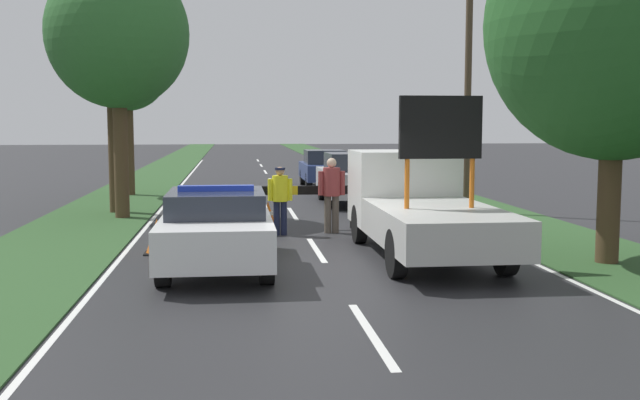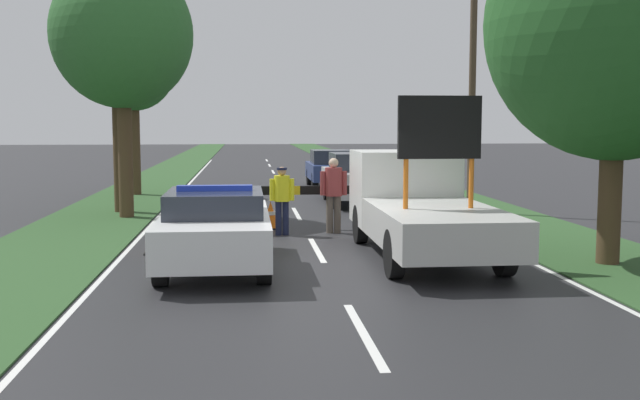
% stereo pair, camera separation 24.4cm
% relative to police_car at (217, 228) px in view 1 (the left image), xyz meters
% --- Properties ---
extents(ground_plane, '(160.00, 160.00, 0.00)m').
position_rel_police_car_xyz_m(ground_plane, '(2.01, 0.13, -0.75)').
color(ground_plane, '#28282B').
extents(lane_markings, '(7.94, 59.52, 0.01)m').
position_rel_police_car_xyz_m(lane_markings, '(2.01, 11.04, -0.75)').
color(lane_markings, silver).
rests_on(lane_markings, ground).
extents(grass_verge_left, '(3.03, 120.00, 0.03)m').
position_rel_police_car_xyz_m(grass_verge_left, '(-3.52, 20.13, -0.74)').
color(grass_verge_left, '#2D5128').
rests_on(grass_verge_left, ground).
extents(grass_verge_right, '(3.03, 120.00, 0.03)m').
position_rel_police_car_xyz_m(grass_verge_right, '(7.54, 20.13, -0.74)').
color(grass_verge_right, '#2D5128').
rests_on(grass_verge_right, ground).
extents(police_car, '(1.92, 4.68, 1.53)m').
position_rel_police_car_xyz_m(police_car, '(0.00, 0.00, 0.00)').
color(police_car, white).
rests_on(police_car, ground).
extents(work_truck, '(2.17, 5.94, 3.12)m').
position_rel_police_car_xyz_m(work_truck, '(4.02, 1.17, 0.25)').
color(work_truck, white).
rests_on(work_truck, ground).
extents(road_barrier, '(3.38, 0.08, 1.08)m').
position_rel_police_car_xyz_m(road_barrier, '(1.88, 4.92, 0.15)').
color(road_barrier, black).
rests_on(road_barrier, ground).
extents(police_officer, '(0.58, 0.37, 1.62)m').
position_rel_police_car_xyz_m(police_officer, '(1.39, 3.97, 0.21)').
color(police_officer, '#191E38').
rests_on(police_officer, ground).
extents(pedestrian_civilian, '(0.65, 0.41, 1.81)m').
position_rel_police_car_xyz_m(pedestrian_civilian, '(2.64, 4.19, 0.30)').
color(pedestrian_civilian, brown).
rests_on(pedestrian_civilian, ground).
extents(traffic_cone_near_police, '(0.53, 0.53, 0.72)m').
position_rel_police_car_xyz_m(traffic_cone_near_police, '(4.46, 4.08, -0.40)').
color(traffic_cone_near_police, black).
rests_on(traffic_cone_near_police, ground).
extents(traffic_cone_centre_front, '(0.52, 0.52, 0.71)m').
position_rel_police_car_xyz_m(traffic_cone_centre_front, '(-1.24, 1.73, -0.40)').
color(traffic_cone_centre_front, black).
rests_on(traffic_cone_centre_front, ground).
extents(traffic_cone_near_truck, '(0.50, 0.50, 0.69)m').
position_rel_police_car_xyz_m(traffic_cone_near_truck, '(1.16, 5.09, -0.41)').
color(traffic_cone_near_truck, black).
rests_on(traffic_cone_near_truck, ground).
extents(traffic_cone_behind_barrier, '(0.50, 0.50, 0.68)m').
position_rel_police_car_xyz_m(traffic_cone_behind_barrier, '(-0.04, 4.40, -0.42)').
color(traffic_cone_behind_barrier, black).
rests_on(traffic_cone_behind_barrier, ground).
extents(queued_car_sedan_silver, '(1.94, 4.46, 1.67)m').
position_rel_police_car_xyz_m(queued_car_sedan_silver, '(4.19, 10.60, 0.09)').
color(queued_car_sedan_silver, '#B2B2B7').
rests_on(queued_car_sedan_silver, ground).
extents(queued_car_hatch_blue, '(1.77, 3.98, 1.53)m').
position_rel_police_car_xyz_m(queued_car_hatch_blue, '(4.02, 17.04, 0.03)').
color(queued_car_hatch_blue, navy).
rests_on(queued_car_hatch_blue, ground).
extents(roadside_tree_near_left, '(3.85, 3.85, 7.07)m').
position_rel_police_car_xyz_m(roadside_tree_near_left, '(-2.77, 7.60, 4.27)').
color(roadside_tree_near_left, '#4C3823').
rests_on(roadside_tree_near_left, ground).
extents(roadside_tree_near_right, '(4.75, 4.75, 6.93)m').
position_rel_police_car_xyz_m(roadside_tree_near_right, '(7.27, -0.34, 3.67)').
color(roadside_tree_near_right, '#4C3823').
rests_on(roadside_tree_near_right, ground).
extents(roadside_tree_mid_left, '(2.86, 2.86, 6.09)m').
position_rel_police_car_xyz_m(roadside_tree_mid_left, '(-3.14, 8.89, 3.78)').
color(roadside_tree_mid_left, '#4C3823').
rests_on(roadside_tree_mid_left, ground).
extents(roadside_tree_mid_right, '(3.02, 3.02, 6.25)m').
position_rel_police_car_xyz_m(roadside_tree_mid_right, '(-3.46, 14.30, 3.86)').
color(roadside_tree_mid_right, '#4C3823').
rests_on(roadside_tree_mid_right, ground).
extents(utility_pole, '(1.20, 0.20, 8.77)m').
position_rel_police_car_xyz_m(utility_pole, '(7.07, 7.69, 3.75)').
color(utility_pole, '#473828').
rests_on(utility_pole, ground).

